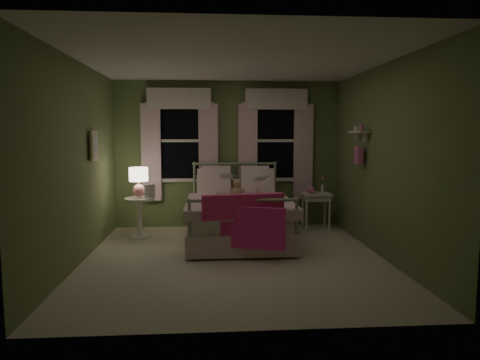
{
  "coord_description": "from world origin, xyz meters",
  "views": [
    {
      "loc": [
        -0.32,
        -5.56,
        1.66
      ],
      "look_at": [
        0.11,
        0.63,
        1.0
      ],
      "focal_mm": 32.0,
      "sensor_mm": 36.0,
      "label": 1
    }
  ],
  "objects": [
    {
      "name": "child_right",
      "position": [
        0.39,
        1.4,
        0.89
      ],
      "size": [
        0.39,
        0.36,
        0.65
      ],
      "primitive_type": "imported",
      "rotation": [
        0.0,
        0.0,
        2.7
      ],
      "color": "#F7D1DD",
      "rests_on": "bed"
    },
    {
      "name": "framed_picture",
      "position": [
        -1.95,
        0.6,
        1.5
      ],
      "size": [
        0.03,
        0.32,
        0.42
      ],
      "color": "beige",
      "rests_on": "room_shell"
    },
    {
      "name": "book_left",
      "position": [
        -0.17,
        1.15,
        0.96
      ],
      "size": [
        0.21,
        0.14,
        0.26
      ],
      "primitive_type": "imported",
      "rotation": [
        1.22,
        0.0,
        -0.16
      ],
      "color": "beige",
      "rests_on": "child_left"
    },
    {
      "name": "nightstand_left",
      "position": [
        -1.46,
        1.32,
        0.42
      ],
      "size": [
        0.46,
        0.46,
        0.65
      ],
      "color": "white",
      "rests_on": "ground"
    },
    {
      "name": "bud_vase",
      "position": [
        1.64,
        1.73,
        0.79
      ],
      "size": [
        0.06,
        0.06,
        0.28
      ],
      "color": "white",
      "rests_on": "nightstand_right"
    },
    {
      "name": "room_shell",
      "position": [
        0.0,
        0.0,
        1.3
      ],
      "size": [
        4.2,
        4.2,
        4.2
      ],
      "color": "beige",
      "rests_on": "ground"
    },
    {
      "name": "pink_throw",
      "position": [
        0.11,
        -0.05,
        0.61
      ],
      "size": [
        1.1,
        0.39,
        0.71
      ],
      "color": "#F42F7D",
      "rests_on": "bed"
    },
    {
      "name": "window_right",
      "position": [
        0.85,
        2.03,
        1.62
      ],
      "size": [
        1.34,
        0.13,
        1.96
      ],
      "color": "black",
      "rests_on": "room_shell"
    },
    {
      "name": "wall_shelf",
      "position": [
        1.9,
        0.7,
        1.52
      ],
      "size": [
        0.15,
        0.5,
        0.6
      ],
      "color": "white",
      "rests_on": "room_shell"
    },
    {
      "name": "nightstand_right",
      "position": [
        1.52,
        1.68,
        0.55
      ],
      "size": [
        0.5,
        0.4,
        0.64
      ],
      "color": "white",
      "rests_on": "ground"
    },
    {
      "name": "book_right",
      "position": [
        0.39,
        1.15,
        0.92
      ],
      "size": [
        0.22,
        0.15,
        0.26
      ],
      "primitive_type": "imported",
      "rotation": [
        1.22,
        0.0,
        0.24
      ],
      "color": "beige",
      "rests_on": "child_right"
    },
    {
      "name": "pink_toy",
      "position": [
        1.42,
        1.68,
        0.71
      ],
      "size": [
        0.14,
        0.18,
        0.14
      ],
      "color": "pink",
      "rests_on": "nightstand_right"
    },
    {
      "name": "child_left",
      "position": [
        -0.17,
        1.4,
        0.94
      ],
      "size": [
        0.29,
        0.22,
        0.74
      ],
      "primitive_type": "imported",
      "rotation": [
        0.0,
        0.0,
        3.29
      ],
      "color": "#F7D1DD",
      "rests_on": "bed"
    },
    {
      "name": "book_nightstand",
      "position": [
        -1.36,
        1.24,
        0.66
      ],
      "size": [
        0.22,
        0.26,
        0.02
      ],
      "primitive_type": "imported",
      "rotation": [
        0.0,
        0.0,
        0.29
      ],
      "color": "beige",
      "rests_on": "nightstand_left"
    },
    {
      "name": "teddy_bear",
      "position": [
        0.11,
        1.24,
        0.79
      ],
      "size": [
        0.23,
        0.19,
        0.31
      ],
      "color": "tan",
      "rests_on": "bed"
    },
    {
      "name": "window_left",
      "position": [
        -0.85,
        2.03,
        1.62
      ],
      "size": [
        1.34,
        0.13,
        1.96
      ],
      "color": "black",
      "rests_on": "room_shell"
    },
    {
      "name": "bed",
      "position": [
        0.11,
        0.97,
        0.38
      ],
      "size": [
        1.58,
        2.04,
        1.18
      ],
      "color": "white",
      "rests_on": "ground"
    },
    {
      "name": "table_lamp",
      "position": [
        -1.46,
        1.32,
        0.95
      ],
      "size": [
        0.3,
        0.3,
        0.47
      ],
      "color": "pink",
      "rests_on": "nightstand_left"
    }
  ]
}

